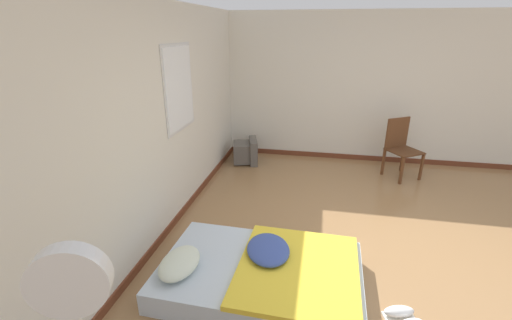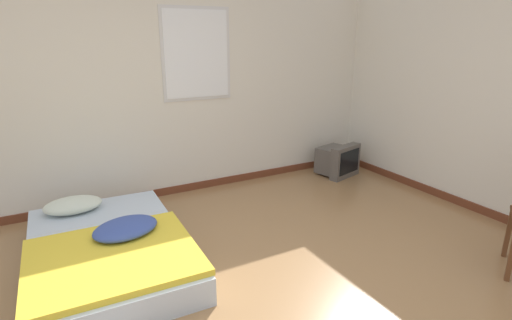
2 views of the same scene
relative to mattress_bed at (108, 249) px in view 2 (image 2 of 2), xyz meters
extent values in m
cube|color=silver|center=(0.72, 1.30, 1.16)|extent=(8.32, 0.06, 2.60)
cube|color=brown|center=(0.72, 1.26, -0.10)|extent=(8.32, 0.02, 0.09)
cube|color=silver|center=(1.32, 1.26, 1.49)|extent=(0.82, 0.01, 1.04)
cube|color=white|center=(1.32, 1.26, 1.49)|extent=(0.75, 0.01, 0.97)
cube|color=silver|center=(0.00, 0.01, -0.03)|extent=(1.24, 1.90, 0.22)
ellipsoid|color=silver|center=(-0.18, 0.73, 0.15)|extent=(0.53, 0.36, 0.14)
cube|color=yellow|center=(-0.01, -0.34, 0.11)|extent=(1.25, 1.12, 0.05)
ellipsoid|color=#384C93|center=(0.15, -0.04, 0.17)|extent=(0.63, 0.54, 0.11)
cube|color=#56514C|center=(3.11, 0.93, 0.06)|extent=(0.48, 0.40, 0.35)
cube|color=#56514C|center=(3.16, 0.73, 0.08)|extent=(0.53, 0.26, 0.44)
cube|color=black|center=(3.18, 0.66, 0.09)|extent=(0.41, 0.12, 0.31)
cube|color=brown|center=(2.68, -1.74, 0.08)|extent=(0.05, 0.05, 0.45)
cube|color=brown|center=(3.02, -1.52, 0.08)|extent=(0.05, 0.05, 0.45)
camera|label=1|loc=(-2.59, -0.46, 2.16)|focal=24.00mm
camera|label=2|loc=(-0.33, -3.17, 1.69)|focal=28.00mm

